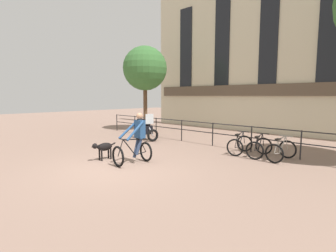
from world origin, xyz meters
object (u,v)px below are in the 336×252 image
(parked_motorcycle, at_px, (145,129))
(parked_bicycle_near_lamp, at_px, (240,145))
(dog, at_px, (103,147))
(cyclist_with_bike, at_px, (136,141))
(parked_bicycle_mid_right, at_px, (281,151))
(parked_bicycle_mid_left, at_px, (259,147))

(parked_motorcycle, distance_m, parked_bicycle_near_lamp, 5.28)
(dog, bearing_deg, cyclist_with_bike, 24.26)
(dog, relative_size, parked_bicycle_mid_right, 0.85)
(dog, bearing_deg, parked_motorcycle, 121.40)
(parked_bicycle_mid_left, bearing_deg, parked_bicycle_near_lamp, -7.70)
(parked_motorcycle, bearing_deg, parked_bicycle_near_lamp, -72.56)
(cyclist_with_bike, bearing_deg, dog, -152.51)
(cyclist_with_bike, height_order, parked_bicycle_mid_right, cyclist_with_bike)
(cyclist_with_bike, bearing_deg, parked_bicycle_mid_right, 52.59)
(parked_bicycle_near_lamp, xyz_separation_m, parked_bicycle_mid_left, (0.79, -0.00, -0.00))
(parked_bicycle_near_lamp, bearing_deg, parked_motorcycle, -5.16)
(dog, bearing_deg, parked_bicycle_mid_right, 44.32)
(cyclist_with_bike, bearing_deg, parked_bicycle_near_lamp, 69.12)
(parked_bicycle_mid_right, bearing_deg, parked_bicycle_mid_left, 2.75)
(cyclist_with_bike, height_order, parked_bicycle_mid_left, cyclist_with_bike)
(parked_bicycle_mid_right, bearing_deg, parked_bicycle_near_lamp, 2.75)
(parked_bicycle_mid_left, relative_size, parked_bicycle_mid_right, 1.04)
(parked_motorcycle, bearing_deg, dog, -135.80)
(dog, relative_size, parked_bicycle_near_lamp, 0.81)
(cyclist_with_bike, xyz_separation_m, dog, (-1.19, -0.51, -0.31))
(cyclist_with_bike, xyz_separation_m, parked_motorcycle, (-3.49, 3.43, -0.20))
(parked_motorcycle, relative_size, parked_bicycle_near_lamp, 1.52)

